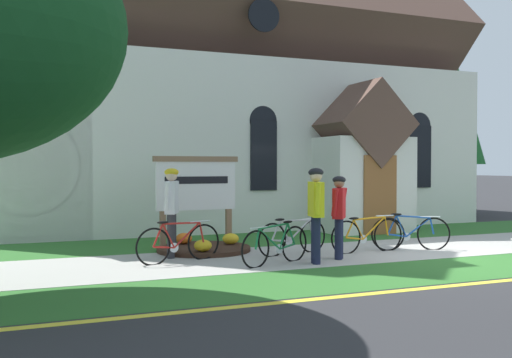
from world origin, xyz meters
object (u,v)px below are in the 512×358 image
cyclist_in_white_jersey (316,207)px  bicycle_black (179,243)px  cyclist_in_blue_jersey (172,205)px  roadside_conifer (442,88)px  bicycle_yellow (293,237)px  cyclist_in_orange_jersey (339,211)px  bicycle_orange (410,233)px  bicycle_silver (276,245)px  church_sign (196,187)px  bicycle_white (367,235)px

cyclist_in_white_jersey → bicycle_black: bearing=153.9°
cyclist_in_blue_jersey → roadside_conifer: bearing=27.6°
bicycle_yellow → cyclist_in_orange_jersey: bearing=-57.3°
bicycle_black → roadside_conifer: bearing=29.8°
bicycle_orange → bicycle_silver: bearing=-170.7°
bicycle_yellow → cyclist_in_blue_jersey: (-2.40, 0.50, 0.69)m
church_sign → bicycle_orange: (4.19, -2.06, -0.97)m
bicycle_white → roadside_conifer: roadside_conifer is taller
bicycle_white → cyclist_in_orange_jersey: cyclist_in_orange_jersey is taller
bicycle_silver → roadside_conifer: size_ratio=0.21×
church_sign → bicycle_white: church_sign is taller
bicycle_black → bicycle_white: bearing=-4.2°
bicycle_white → bicycle_silver: bicycle_silver is taller
bicycle_silver → church_sign: bearing=106.5°
cyclist_in_orange_jersey → bicycle_white: bearing=28.7°
bicycle_black → roadside_conifer: size_ratio=0.23×
bicycle_white → cyclist_in_orange_jersey: 1.26m
bicycle_yellow → roadside_conifer: (9.25, 6.61, 4.32)m
roadside_conifer → cyclist_in_blue_jersey: bearing=-152.4°
bicycle_orange → cyclist_in_white_jersey: 2.91m
roadside_conifer → cyclist_in_white_jersey: bearing=-140.1°
bicycle_black → cyclist_in_blue_jersey: bearing=90.0°
bicycle_white → cyclist_in_blue_jersey: bearing=167.8°
church_sign → cyclist_in_blue_jersey: church_sign is taller
bicycle_white → roadside_conifer: 11.24m
bicycle_white → bicycle_yellow: (-1.56, 0.35, -0.01)m
bicycle_yellow → bicycle_orange: bicycle_orange is taller
bicycle_yellow → bicycle_silver: size_ratio=1.07×
bicycle_orange → cyclist_in_orange_jersey: bearing=-166.5°
bicycle_black → bicycle_silver: bearing=-29.1°
bicycle_orange → roadside_conifer: roadside_conifer is taller
bicycle_black → cyclist_in_white_jersey: 2.66m
cyclist_in_orange_jersey → cyclist_in_blue_jersey: cyclist_in_blue_jersey is taller
cyclist_in_orange_jersey → cyclist_in_blue_jersey: bearing=154.9°
cyclist_in_orange_jersey → cyclist_in_white_jersey: 0.74m
bicycle_yellow → roadside_conifer: roadside_conifer is taller
church_sign → cyclist_in_orange_jersey: bearing=-49.9°
bicycle_yellow → bicycle_orange: (2.62, -0.40, 0.01)m
cyclist_in_white_jersey → bicycle_orange: bearing=16.3°
cyclist_in_orange_jersey → cyclist_in_white_jersey: bearing=-155.5°
cyclist_in_blue_jersey → bicycle_orange: bearing=-10.2°
bicycle_white → bicycle_silver: 2.43m
bicycle_silver → bicycle_orange: bearing=9.3°
bicycle_white → cyclist_in_orange_jersey: size_ratio=1.09×
bicycle_white → bicycle_silver: size_ratio=1.10×
roadside_conifer → bicycle_yellow: bearing=-144.5°
bicycle_orange → bicycle_silver: size_ratio=1.00×
cyclist_in_white_jersey → church_sign: bearing=117.4°
church_sign → bicycle_black: bearing=-115.8°
church_sign → cyclist_in_orange_jersey: size_ratio=1.25×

